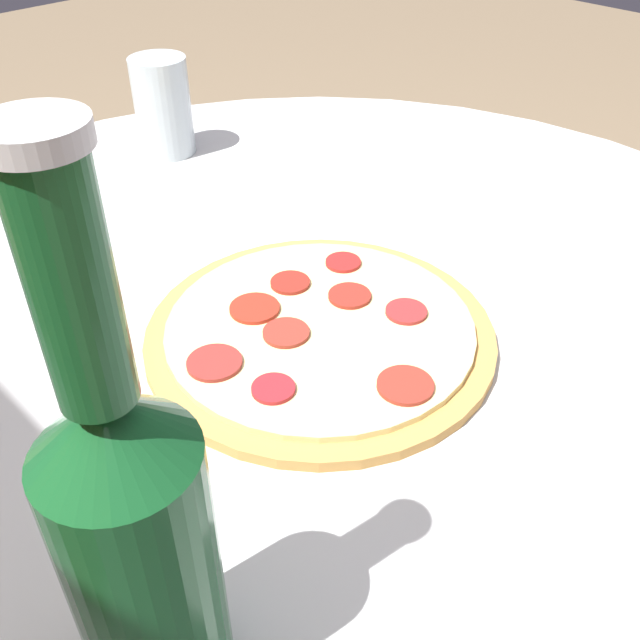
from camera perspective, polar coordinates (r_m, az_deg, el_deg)
The scene contains 4 objects.
table at distance 0.75m, azimuth -0.32°, elevation -10.33°, with size 1.09×1.09×0.70m.
pizza at distance 0.60m, azimuth -0.02°, elevation -0.93°, with size 0.29×0.29×0.02m.
beer_bottle at distance 0.34m, azimuth -14.38°, elevation -16.78°, with size 0.07×0.07×0.31m.
drinking_glass at distance 0.93m, azimuth -12.46°, elevation 16.33°, with size 0.07×0.07×0.12m.
Camera 1 is at (-0.36, 0.35, 1.08)m, focal length 40.00 mm.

